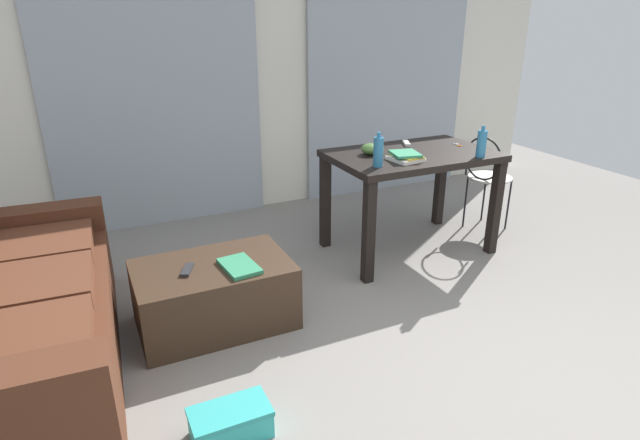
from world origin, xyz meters
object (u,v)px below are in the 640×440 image
object	(u,v)px
coffee_table	(214,294)
tv_remote_primary	(187,270)
bottle_far	(378,152)
craft_table	(411,168)
tv_remote_on_table	(406,143)
couch	(9,325)
shoebox	(231,423)
magazine	(239,266)
bottle_near	(482,144)
wire_chair	(486,172)
scissors	(458,145)
book_stack	(406,157)
bowl	(371,149)

from	to	relation	value
coffee_table	tv_remote_primary	size ratio (longest dim) A/B	6.03
bottle_far	tv_remote_primary	distance (m)	1.46
craft_table	tv_remote_on_table	bearing A→B (deg)	66.28
couch	shoebox	distance (m)	1.24
coffee_table	magazine	size ratio (longest dim) A/B	3.22
bottle_far	shoebox	world-z (taller)	bottle_far
tv_remote_primary	shoebox	world-z (taller)	tv_remote_primary
bottle_near	magazine	distance (m)	1.95
coffee_table	wire_chair	distance (m)	2.52
craft_table	bottle_far	size ratio (longest dim) A/B	5.22
couch	tv_remote_on_table	world-z (taller)	tv_remote_on_table
shoebox	bottle_far	bearing A→B (deg)	38.37
craft_table	magazine	size ratio (longest dim) A/B	4.38
scissors	wire_chair	bearing A→B (deg)	4.50
bottle_far	book_stack	xyz separation A→B (m)	(0.26, 0.05, -0.08)
craft_table	tv_remote_on_table	xyz separation A→B (m)	(0.10, 0.23, 0.13)
craft_table	bowl	world-z (taller)	bowl
wire_chair	tv_remote_on_table	world-z (taller)	wire_chair
coffee_table	magazine	world-z (taller)	magazine
bottle_near	craft_table	bearing A→B (deg)	138.64
bottle_far	coffee_table	bearing A→B (deg)	-171.28
bowl	shoebox	xyz separation A→B (m)	(-1.52, -1.40, -0.76)
wire_chair	shoebox	world-z (taller)	wire_chair
book_stack	tv_remote_on_table	bearing A→B (deg)	55.05
coffee_table	shoebox	bearing A→B (deg)	-100.97
scissors	book_stack	bearing A→B (deg)	-162.86
magazine	craft_table	bearing A→B (deg)	12.72
wire_chair	scissors	world-z (taller)	wire_chair
craft_table	book_stack	distance (m)	0.28
tv_remote_primary	magazine	xyz separation A→B (m)	(0.28, -0.09, 0.00)
coffee_table	tv_remote_primary	distance (m)	0.25
craft_table	tv_remote_primary	distance (m)	1.86
bottle_far	tv_remote_on_table	size ratio (longest dim) A/B	1.47
bottle_near	book_stack	bearing A→B (deg)	163.75
wire_chair	bowl	bearing A→B (deg)	178.64
bottle_near	scissors	distance (m)	0.37
bowl	tv_remote_on_table	distance (m)	0.44
tv_remote_on_table	scissors	size ratio (longest dim) A/B	1.52
couch	tv_remote_on_table	bearing A→B (deg)	13.80
coffee_table	bottle_near	distance (m)	2.13
bottle_far	bottle_near	bearing A→B (deg)	-7.55
bottle_near	tv_remote_primary	world-z (taller)	bottle_near
couch	bottle_near	world-z (taller)	bottle_near
bowl	book_stack	size ratio (longest dim) A/B	0.58
couch	magazine	xyz separation A→B (m)	(1.18, -0.05, 0.10)
couch	coffee_table	size ratio (longest dim) A/B	2.22
scissors	magazine	distance (m)	2.08
scissors	shoebox	size ratio (longest dim) A/B	0.30
bowl	bottle_far	bearing A→B (deg)	-111.99
bottle_far	bowl	size ratio (longest dim) A/B	1.65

